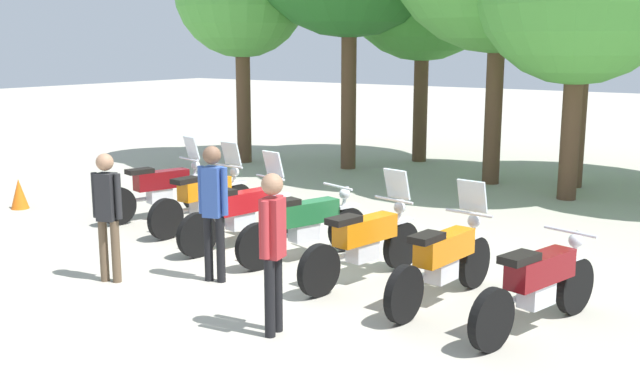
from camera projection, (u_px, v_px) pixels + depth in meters
name	position (u px, v px, depth m)	size (l,w,h in m)	color
ground_plane	(299.00, 262.00, 10.30)	(80.00, 80.00, 0.00)	#ADA899
motorcycle_0	(161.00, 188.00, 12.80)	(0.82, 2.14, 1.37)	black
motorcycle_1	(205.00, 198.00, 12.01)	(0.62, 2.19, 1.37)	black
motorcycle_2	(242.00, 212.00, 10.99)	(0.73, 2.17, 1.37)	black
motorcycle_3	(306.00, 224.00, 10.31)	(0.86, 2.12, 0.99)	black
motorcycle_4	(365.00, 241.00, 9.37)	(0.72, 2.17, 1.37)	black
motorcycle_5	(444.00, 260.00, 8.57)	(0.62, 2.19, 1.37)	black
motorcycle_6	(538.00, 284.00, 7.75)	(0.79, 2.15, 0.99)	black
person_0	(107.00, 208.00, 9.27)	(0.40, 0.27, 1.64)	brown
person_1	(273.00, 241.00, 7.56)	(0.26, 0.41, 1.69)	black
person_2	(213.00, 203.00, 9.26)	(0.41, 0.28, 1.73)	black
traffic_cone	(19.00, 194.00, 13.56)	(0.32, 0.32, 0.55)	orange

